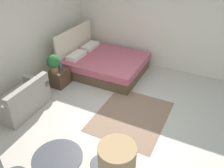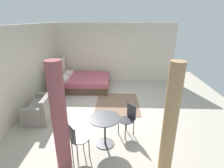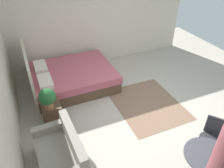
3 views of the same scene
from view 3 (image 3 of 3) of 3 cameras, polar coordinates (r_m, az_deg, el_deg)
name	(u,v)px [view 3 (image 3 of 3)]	position (r m, az deg, el deg)	size (l,w,h in m)	color
ground_plane	(145,111)	(5.37, 8.62, -7.04)	(8.83, 8.74, 0.02)	#B2A899
wall_back	(0,94)	(4.01, -27.33, -2.28)	(8.83, 0.12, 2.74)	beige
wall_right	(101,19)	(7.00, -2.96, 16.58)	(0.12, 5.74, 2.74)	beige
area_rug	(147,104)	(5.56, 9.29, -5.22)	(1.86, 1.54, 0.01)	#7F604C
bed	(70,77)	(6.11, -10.92, 1.83)	(1.84, 2.22, 1.22)	brown
couch	(62,156)	(4.15, -13.08, -17.95)	(1.29, 0.76, 0.78)	gray
nightstand	(52,113)	(5.09, -15.45, -7.22)	(0.49, 0.42, 0.46)	#473323
potted_plant	(47,98)	(4.70, -16.61, -3.47)	(0.36, 0.36, 0.48)	#935B3D
vase	(47,99)	(4.99, -16.57, -3.80)	(0.11, 0.11, 0.16)	slate
balcony_table	(205,164)	(3.95, 23.22, -18.79)	(0.74, 0.74, 0.74)	#3F3F44
cafe_chair_near_couch	(212,134)	(4.48, 24.79, -11.85)	(0.57, 0.57, 0.84)	#2D2D33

